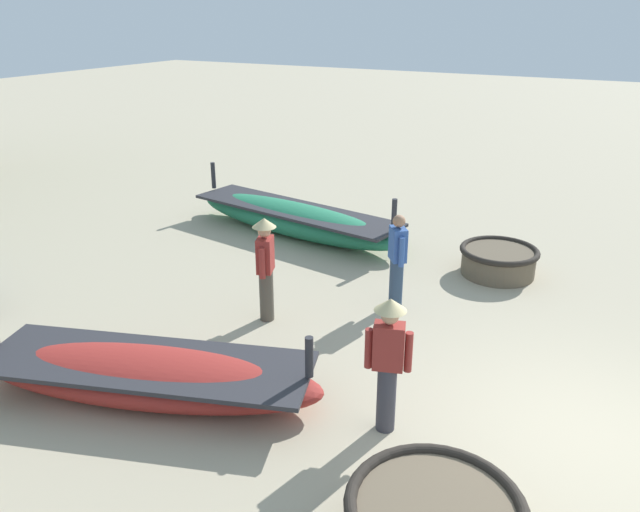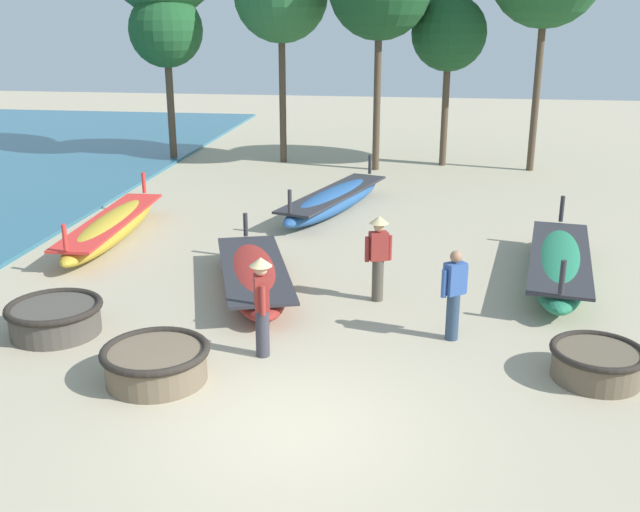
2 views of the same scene
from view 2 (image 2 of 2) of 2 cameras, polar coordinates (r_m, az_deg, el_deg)
ground_plane at (r=10.18m, az=-2.06°, el=-13.16°), size 80.00×80.00×0.00m
coracle_weathered at (r=13.63m, az=-19.54°, el=-4.40°), size 1.63×1.63×0.55m
coracle_nearest at (r=11.55m, az=-12.40°, el=-7.90°), size 1.63×1.63×0.54m
coracle_front_right at (r=12.06m, az=20.35°, el=-7.59°), size 1.42×1.42×0.51m
long_boat_green_hull at (r=20.56m, az=1.07°, el=4.29°), size 2.65×5.56×1.16m
long_boat_white_hull at (r=14.83m, az=-5.04°, el=-1.51°), size 2.51×4.61×1.04m
long_boat_ochre_hull at (r=16.04m, az=17.77°, el=-0.62°), size 1.92×5.39×1.22m
long_boat_red_hull at (r=18.67m, az=-15.60°, el=2.12°), size 1.22×5.62×1.13m
fisherman_by_coracle at (r=11.82m, az=-4.47°, el=-3.38°), size 0.36×0.51×1.67m
fisherman_standing_right at (r=12.63m, az=10.17°, el=-2.77°), size 0.44×0.38×1.57m
fisherman_with_hat at (r=14.10m, az=4.47°, el=0.25°), size 0.50×0.36×1.67m
tree_right_mid at (r=26.84m, az=9.80°, el=16.32°), size 2.55×2.55×5.82m
tree_rightmost at (r=27.93m, az=-11.67°, el=16.45°), size 2.60×2.60×5.92m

